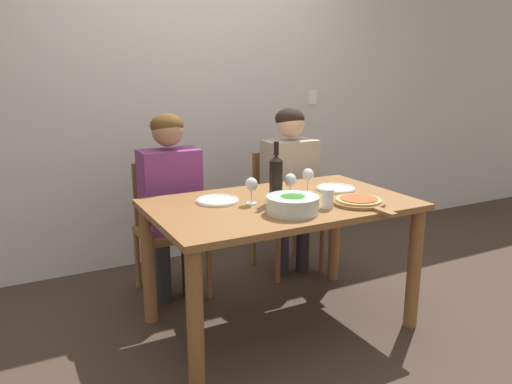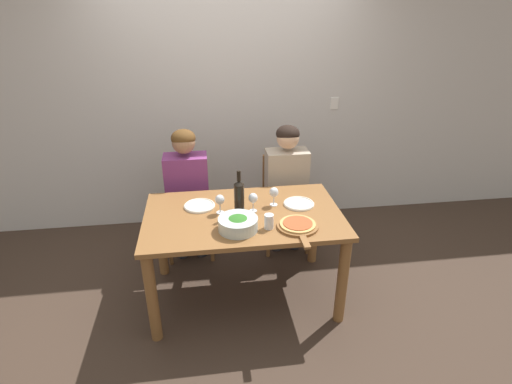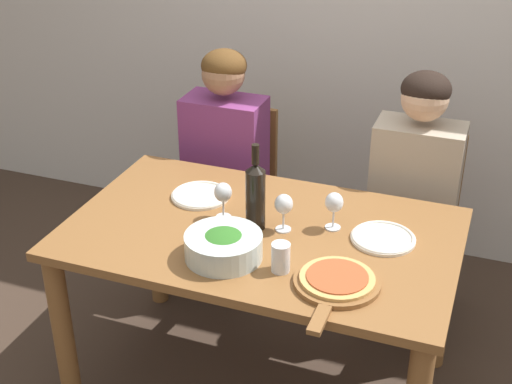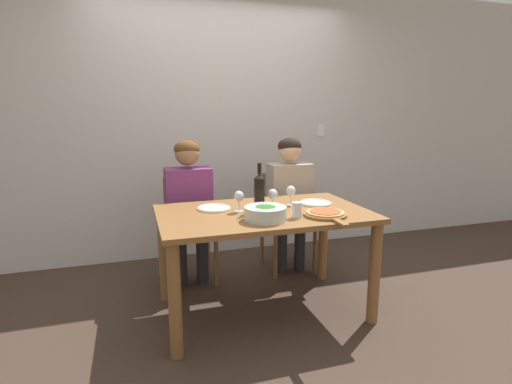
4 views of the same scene
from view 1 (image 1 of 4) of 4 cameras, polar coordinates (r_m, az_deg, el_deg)
ground_plane at (r=3.13m, az=2.68°, el=-14.70°), size 40.00×40.00×0.00m
back_wall at (r=3.99m, az=-7.23°, el=11.70°), size 10.00×0.06×2.70m
dining_table at (r=2.88m, az=2.82°, el=-3.50°), size 1.48×0.90×0.76m
chair_left at (r=3.44m, az=-10.09°, el=-3.43°), size 0.42×0.42×0.89m
chair_right at (r=3.79m, az=3.09°, el=-1.57°), size 0.42×0.42×0.89m
person_woman at (r=3.27m, az=-9.70°, el=0.31°), size 0.47×0.51×1.23m
person_man at (r=3.64m, az=4.00°, el=1.88°), size 0.47×0.51×1.23m
wine_bottle at (r=2.81m, az=2.30°, el=1.65°), size 0.08×0.08×0.35m
broccoli_bowl at (r=2.62m, az=4.21°, el=-1.41°), size 0.28×0.28×0.10m
dinner_plate_left at (r=2.84m, az=-4.44°, el=-0.98°), size 0.24×0.24×0.02m
dinner_plate_right at (r=3.16m, az=9.09°, el=0.42°), size 0.24×0.24×0.02m
pizza_on_board at (r=2.84m, az=11.76°, el=-1.10°), size 0.29×0.43×0.04m
wine_glass_left at (r=2.77m, az=-0.53°, el=0.73°), size 0.07×0.07×0.15m
wine_glass_right at (r=3.04m, az=5.96°, el=1.84°), size 0.07×0.07×0.15m
wine_glass_centre at (r=2.88m, az=3.95°, el=1.22°), size 0.07×0.07×0.15m
water_tumbler at (r=2.73m, az=8.19°, el=-0.76°), size 0.07×0.07×0.11m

